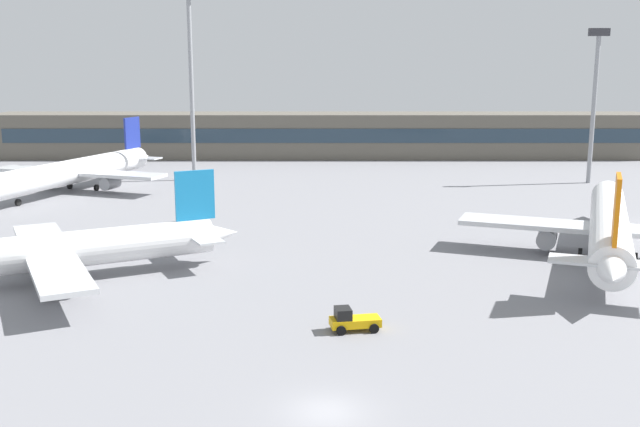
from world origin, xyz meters
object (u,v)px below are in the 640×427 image
(airplane_near, at_px, (35,254))
(floodlight_tower_west, at_px, (191,74))
(airplane_mid, at_px, (609,224))
(floodlight_tower_east, at_px, (594,94))
(baggage_tug_yellow, at_px, (352,320))
(airplane_far, at_px, (72,172))

(airplane_near, distance_m, floodlight_tower_west, 60.88)
(airplane_mid, height_order, floodlight_tower_east, floodlight_tower_east)
(baggage_tug_yellow, distance_m, floodlight_tower_east, 79.89)
(baggage_tug_yellow, bearing_deg, floodlight_tower_east, 58.48)
(floodlight_tower_east, bearing_deg, airplane_near, -140.59)
(airplane_near, bearing_deg, floodlight_tower_west, 86.40)
(floodlight_tower_west, relative_size, floodlight_tower_east, 1.26)
(airplane_far, bearing_deg, airplane_mid, -29.24)
(airplane_mid, xyz_separation_m, airplane_far, (-65.89, 36.89, -0.07))
(airplane_far, bearing_deg, airplane_near, -75.22)
(airplane_near, distance_m, airplane_mid, 54.44)
(airplane_near, xyz_separation_m, airplane_mid, (53.47, 10.20, 0.37))
(airplane_far, xyz_separation_m, floodlight_tower_east, (80.44, 8.80, 11.08))
(airplane_mid, xyz_separation_m, floodlight_tower_west, (-49.76, 48.79, 14.21))
(airplane_near, xyz_separation_m, airplane_far, (-12.42, 47.09, 0.31))
(airplane_near, xyz_separation_m, floodlight_tower_west, (3.71, 58.99, 14.58))
(airplane_mid, xyz_separation_m, baggage_tug_yellow, (-26.62, -21.46, -2.36))
(airplane_mid, xyz_separation_m, floodlight_tower_east, (14.55, 45.69, 11.01))
(airplane_mid, relative_size, airplane_far, 1.02)
(floodlight_tower_west, distance_m, floodlight_tower_east, 64.46)
(airplane_near, relative_size, airplane_far, 0.87)
(airplane_near, height_order, baggage_tug_yellow, airplane_near)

